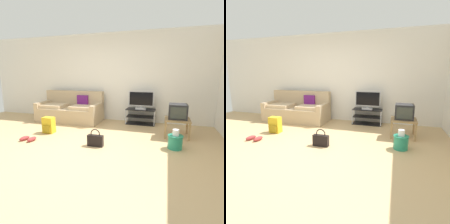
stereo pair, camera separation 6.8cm
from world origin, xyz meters
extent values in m
cube|color=tan|center=(0.00, 0.00, -0.01)|extent=(9.00, 9.80, 0.02)
cube|color=silver|center=(0.00, 2.45, 1.35)|extent=(9.00, 0.10, 2.70)
cube|color=tan|center=(-1.23, 1.83, 0.21)|extent=(1.98, 0.89, 0.43)
cube|color=tan|center=(-1.23, 2.18, 0.68)|extent=(1.98, 0.20, 0.50)
cube|color=tan|center=(-2.15, 1.83, 0.51)|extent=(0.14, 0.89, 0.16)
cube|color=tan|center=(-0.31, 1.83, 0.51)|extent=(0.14, 0.89, 0.16)
cube|color=#CBAF89|center=(-1.77, 1.77, 0.48)|extent=(0.79, 0.62, 0.10)
cube|color=#CBAF89|center=(-0.68, 1.77, 0.48)|extent=(0.79, 0.62, 0.10)
cube|color=#661E70|center=(-0.87, 2.06, 0.63)|extent=(0.36, 0.13, 0.36)
cube|color=black|center=(0.96, 2.15, 0.44)|extent=(0.85, 0.41, 0.02)
cube|color=black|center=(0.96, 2.15, 0.23)|extent=(0.82, 0.40, 0.02)
cube|color=black|center=(0.96, 2.15, 0.01)|extent=(0.85, 0.41, 0.02)
cylinder|color=#B7B7BC|center=(0.55, 1.96, 0.23)|extent=(0.03, 0.03, 0.45)
cylinder|color=#B7B7BC|center=(1.37, 1.96, 0.23)|extent=(0.03, 0.03, 0.45)
cylinder|color=#B7B7BC|center=(0.55, 2.35, 0.23)|extent=(0.03, 0.03, 0.45)
cylinder|color=#B7B7BC|center=(1.37, 2.35, 0.23)|extent=(0.03, 0.03, 0.45)
cube|color=#B2B2B7|center=(0.96, 2.13, 0.48)|extent=(0.30, 0.22, 0.05)
cube|color=#B2B2B7|center=(0.96, 2.13, 0.52)|extent=(0.05, 0.04, 0.04)
cube|color=#B2B2B7|center=(0.96, 2.13, 0.76)|extent=(0.73, 0.04, 0.44)
cube|color=black|center=(0.96, 2.11, 0.76)|extent=(0.67, 0.01, 0.38)
cube|color=#9E7A4C|center=(1.94, 1.28, 0.42)|extent=(0.57, 0.57, 0.03)
cube|color=#9E7A4C|center=(1.69, 1.02, 0.20)|extent=(0.04, 0.04, 0.40)
cube|color=#9E7A4C|center=(2.20, 1.02, 0.20)|extent=(0.04, 0.04, 0.40)
cube|color=#9E7A4C|center=(1.69, 1.54, 0.20)|extent=(0.04, 0.04, 0.40)
cube|color=#9E7A4C|center=(2.20, 1.54, 0.20)|extent=(0.04, 0.04, 0.40)
cube|color=#232326|center=(1.94, 1.30, 0.60)|extent=(0.41, 0.39, 0.35)
cube|color=#333833|center=(1.94, 1.10, 0.60)|extent=(0.34, 0.01, 0.27)
cube|color=gold|center=(-1.14, 0.63, 0.20)|extent=(0.28, 0.19, 0.40)
cube|color=#A4851A|center=(-1.14, 0.52, 0.13)|extent=(0.21, 0.04, 0.18)
cylinder|color=#A4851A|center=(-1.22, 0.75, 0.22)|extent=(0.04, 0.04, 0.32)
cylinder|color=#A4851A|center=(-1.07, 0.75, 0.22)|extent=(0.04, 0.04, 0.32)
cube|color=black|center=(0.32, 0.15, 0.12)|extent=(0.33, 0.11, 0.23)
torus|color=black|center=(0.32, 0.15, 0.26)|extent=(0.21, 0.02, 0.21)
cylinder|color=#238466|center=(1.88, 0.48, 0.14)|extent=(0.28, 0.28, 0.28)
cylinder|color=#238466|center=(1.88, 0.48, 0.27)|extent=(0.30, 0.30, 0.02)
cylinder|color=white|center=(1.88, 0.48, 0.33)|extent=(0.13, 0.13, 0.14)
ellipsoid|color=#993333|center=(-1.34, 0.00, 0.04)|extent=(0.16, 0.27, 0.09)
ellipsoid|color=#993333|center=(-1.14, 0.00, 0.04)|extent=(0.13, 0.26, 0.09)
camera|label=1|loc=(1.67, -3.14, 1.45)|focal=29.13mm
camera|label=2|loc=(1.74, -3.12, 1.45)|focal=29.13mm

